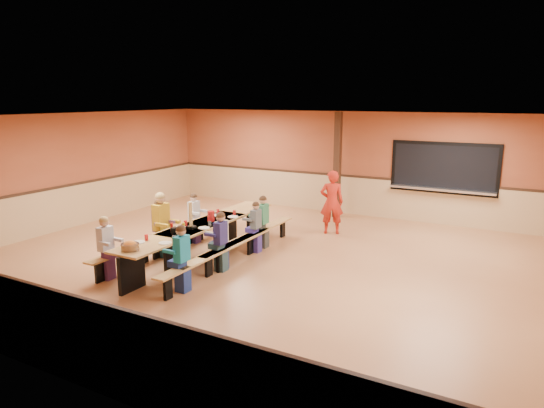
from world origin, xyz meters
The scene contains 23 objects.
ground centered at (0.00, 0.00, 0.00)m, with size 12.00×12.00×0.00m, color #985E39.
room_envelope centered at (0.00, 0.00, 0.69)m, with size 12.04×10.04×3.02m.
kitchen_pass_through centered at (2.60, 4.96, 1.49)m, with size 2.78×0.28×1.38m.
structural_post centered at (-0.20, 4.40, 1.50)m, with size 0.18×0.18×3.00m, color black.
cafeteria_table_main centered at (-1.40, -0.96, 0.53)m, with size 1.91×3.70×0.74m.
cafeteria_table_second centered at (-1.43, 0.28, 0.53)m, with size 1.91×3.70×0.74m.
seated_child_white_left centered at (-2.22, -2.30, 0.60)m, with size 0.37×0.30×1.20m, color silver, non-canonical shape.
seated_adult_yellow centered at (-2.22, -0.75, 0.69)m, with size 0.45×0.37×1.39m, color gold, non-canonical shape.
seated_child_grey_left centered at (-2.22, 0.39, 0.59)m, with size 0.35×0.29×1.18m, color silver, non-canonical shape.
seated_child_teal_right centered at (-0.57, -2.10, 0.60)m, with size 0.37×0.30×1.20m, color teal, non-canonical shape.
seated_child_navy_right centered at (-0.57, -0.90, 0.59)m, with size 0.35×0.29×1.18m, color navy, non-canonical shape.
seated_child_char_right centered at (-0.57, 0.47, 0.57)m, with size 0.33×0.27×1.13m, color #51585B, non-canonical shape.
seated_child_purple_sec centered at (-2.26, -0.77, 0.62)m, with size 0.38×0.31×1.23m, color #7E5180, non-canonical shape.
seated_child_green_sec centered at (-0.61, 0.85, 0.60)m, with size 0.36×0.30×1.19m, color #337C53, non-canonical shape.
seated_child_tan_sec centered at (-0.61, -0.82, 0.58)m, with size 0.35×0.29×1.17m, color beige, non-canonical shape.
standing_woman centered at (0.33, 2.70, 0.81)m, with size 0.59×0.39×1.62m, color red.
punch_pitcher centered at (-1.39, -0.08, 0.85)m, with size 0.16×0.16×0.22m, color #B51818.
chip_bowl centered at (-1.43, -2.47, 0.81)m, with size 0.32×0.32×0.15m, color orange, non-canonical shape.
napkin_dispenser centered at (-1.42, -1.26, 0.80)m, with size 0.10×0.14×0.13m, color black.
condiment_mustard centered at (-1.40, -1.01, 0.82)m, with size 0.06×0.06×0.17m, color yellow.
condiment_ketchup centered at (-1.59, -1.15, 0.82)m, with size 0.06×0.06×0.17m, color #B2140F.
table_paddle centered at (-1.37, -0.81, 0.88)m, with size 0.16×0.16×0.56m.
place_settings centered at (-1.40, -0.96, 0.80)m, with size 0.65×3.30×0.11m, color beige, non-canonical shape.
Camera 1 is at (4.71, -8.46, 3.39)m, focal length 32.00 mm.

